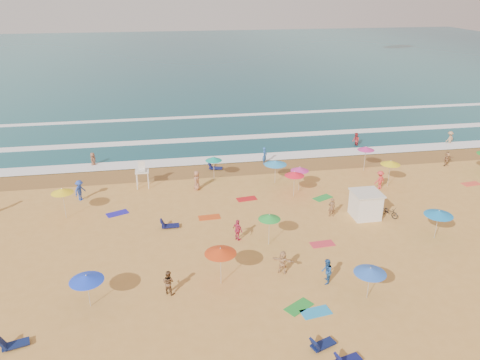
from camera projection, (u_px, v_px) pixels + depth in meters
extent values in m
plane|color=gold|center=(292.00, 226.00, 35.67)|extent=(220.00, 220.00, 0.00)
cube|color=#0C4756|center=(197.00, 59.00, 111.84)|extent=(220.00, 140.00, 0.18)
plane|color=olive|center=(258.00, 167.00, 47.00)|extent=(220.00, 220.00, 0.00)
cube|color=white|center=(253.00, 157.00, 49.23)|extent=(200.00, 2.20, 0.05)
cube|color=white|center=(242.00, 137.00, 55.58)|extent=(200.00, 1.60, 0.05)
cube|color=white|center=(229.00, 115.00, 64.65)|extent=(200.00, 1.20, 0.05)
cube|color=white|center=(365.00, 205.00, 36.68)|extent=(2.00, 2.00, 2.00)
cube|color=silver|center=(367.00, 193.00, 36.27)|extent=(2.20, 2.20, 0.12)
imported|color=black|center=(389.00, 212.00, 36.93)|extent=(1.31, 1.69, 0.86)
cone|color=yellow|center=(62.00, 191.00, 35.95)|extent=(1.70, 1.70, 0.35)
cone|color=#D12E8E|center=(300.00, 169.00, 40.96)|extent=(1.60, 1.60, 0.35)
cone|color=green|center=(269.00, 217.00, 32.29)|extent=(1.56, 1.56, 0.35)
cone|color=#CD2D85|center=(366.00, 148.00, 45.23)|extent=(1.62, 1.62, 0.35)
cone|color=#FF1A32|center=(295.00, 174.00, 39.71)|extent=(1.68, 1.68, 0.35)
cone|color=yellow|center=(391.00, 163.00, 41.62)|extent=(1.73, 1.73, 0.35)
cone|color=#2F94D6|center=(275.00, 163.00, 42.47)|extent=(2.06, 2.06, 0.35)
cone|color=#177FCB|center=(439.00, 213.00, 33.17)|extent=(2.01, 2.01, 0.35)
cone|color=blue|center=(370.00, 270.00, 26.81)|extent=(1.87, 1.87, 0.35)
cone|color=#139B8A|center=(214.00, 159.00, 42.98)|extent=(1.54, 1.54, 0.35)
cone|color=blue|center=(86.00, 278.00, 26.10)|extent=(1.93, 1.93, 0.35)
cone|color=red|center=(220.00, 251.00, 27.97)|extent=(1.94, 1.94, 0.35)
cube|color=#0F1C4E|center=(16.00, 344.00, 23.77)|extent=(1.40, 0.89, 0.34)
cube|color=#0E1847|center=(323.00, 344.00, 23.76)|extent=(1.41, 0.98, 0.34)
cube|color=#0F144C|center=(170.00, 226.00, 35.32)|extent=(1.30, 0.57, 0.34)
cube|color=#101554|center=(348.00, 360.00, 22.77)|extent=(1.40, 0.87, 0.34)
cube|color=#0F154C|center=(216.00, 168.00, 46.27)|extent=(1.39, 0.85, 0.34)
cube|color=#231CB1|center=(117.00, 213.00, 37.53)|extent=(1.90, 1.44, 0.03)
cube|color=#238F30|center=(299.00, 307.00, 26.76)|extent=(1.90, 1.62, 0.03)
cube|color=#D54A17|center=(209.00, 217.00, 36.91)|extent=(1.74, 0.94, 0.03)
cube|color=#D83242|center=(322.00, 244.00, 33.16)|extent=(1.75, 0.96, 0.03)
cube|color=red|center=(247.00, 199.00, 40.04)|extent=(1.80, 1.08, 0.03)
cube|color=#2293D6|center=(316.00, 312.00, 26.32)|extent=(1.81, 1.11, 0.03)
cube|color=green|center=(323.00, 198.00, 40.24)|extent=(1.90, 1.51, 0.03)
cube|color=#F24E39|center=(471.00, 184.00, 43.03)|extent=(1.78, 1.04, 0.03)
imported|color=tan|center=(283.00, 262.00, 29.67)|extent=(1.48, 1.10, 1.55)
imported|color=#A86E4D|center=(197.00, 180.00, 41.57)|extent=(0.77, 0.98, 1.77)
imported|color=#AC7C4F|center=(447.00, 159.00, 46.98)|extent=(1.45, 0.95, 1.50)
imported|color=blue|center=(265.00, 156.00, 47.50)|extent=(0.70, 0.76, 1.74)
imported|color=brown|center=(168.00, 282.00, 27.66)|extent=(0.95, 0.90, 1.54)
imported|color=blue|center=(80.00, 190.00, 39.54)|extent=(1.20, 1.34, 1.80)
imported|color=brown|center=(332.00, 207.00, 36.86)|extent=(0.59, 0.41, 1.54)
imported|color=tan|center=(450.00, 139.00, 53.38)|extent=(1.29, 1.02, 1.75)
imported|color=brown|center=(93.00, 160.00, 47.05)|extent=(0.75, 0.93, 1.66)
imported|color=#2358A4|center=(327.00, 272.00, 28.59)|extent=(0.88, 0.98, 1.65)
imported|color=#E4393A|center=(380.00, 180.00, 41.75)|extent=(1.25, 0.98, 1.70)
imported|color=#B42D31|center=(356.00, 141.00, 52.67)|extent=(0.73, 0.91, 1.80)
imported|color=#CA3254|center=(238.00, 230.00, 33.40)|extent=(0.85, 1.01, 1.62)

